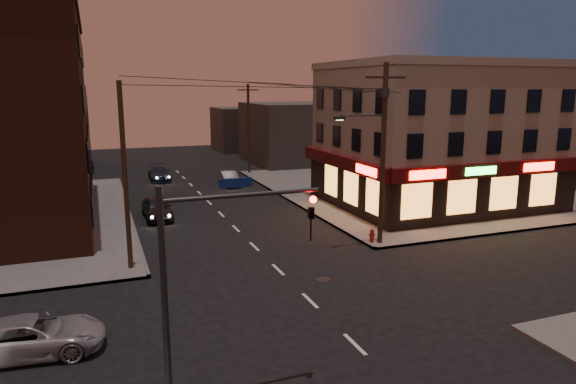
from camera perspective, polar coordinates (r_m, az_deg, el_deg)
name	(u,v)px	position (r m, az deg, el deg)	size (l,w,h in m)	color
ground	(310,301)	(22.13, 2.46, -11.98)	(120.00, 120.00, 0.00)	black
sidewalk_ne	(413,188)	(46.59, 13.71, 0.41)	(24.00, 28.00, 0.15)	#514F4C
pizza_building	(436,135)	(40.18, 16.10, 6.15)	(15.85, 12.85, 10.50)	gray
bg_building_ne_a	(293,133)	(61.00, 0.55, 6.57)	(10.00, 12.00, 7.00)	#3F3D3A
bg_building_nw	(44,133)	(61.02, -25.45, 5.92)	(9.00, 10.00, 8.00)	#3F3D3A
bg_building_ne_b	(244,129)	(73.65, -4.90, 7.00)	(8.00, 8.00, 6.00)	#3F3D3A
utility_pole_main	(381,144)	(28.69, 10.34, 5.23)	(4.20, 0.44, 10.00)	#382619
utility_pole_far	(249,129)	(52.92, -4.40, 7.01)	(0.26, 0.26, 9.00)	#382619
utility_pole_west	(125,177)	(25.50, -17.65, 1.57)	(0.24, 0.24, 9.00)	#382619
traffic_signal	(202,266)	(14.06, -9.50, -8.07)	(4.49, 0.32, 6.47)	#333538
suv_cross	(32,336)	(19.81, -26.56, -14.15)	(2.16, 4.68, 1.30)	#9A9CA2
sedan_near	(157,208)	(36.18, -14.37, -1.70)	(1.78, 4.42, 1.51)	black
sedan_mid	(229,178)	(47.21, -6.61, 1.52)	(1.37, 3.93, 1.30)	slate
sedan_far	(159,173)	(51.06, -14.11, 2.05)	(1.92, 4.72, 1.37)	#171E2F
fire_hydrant	(372,235)	(29.72, 9.31, -4.71)	(0.35, 0.35, 0.79)	#9E1C0E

